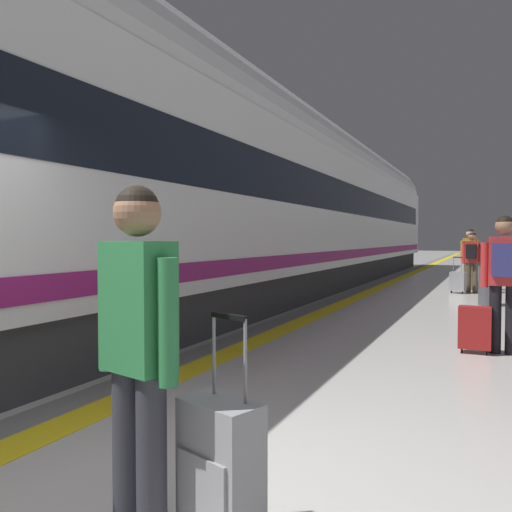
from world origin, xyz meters
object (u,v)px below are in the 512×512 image
(passenger_near, at_px, (504,272))
(duffel_bag_far, at_px, (482,285))
(rolling_suitcase_foreground, at_px, (220,470))
(passenger_far, at_px, (470,254))
(passenger_mid, at_px, (472,257))
(high_speed_train, at_px, (248,190))
(waste_bin, at_px, (489,284))
(suitcase_near, at_px, (475,328))
(traveller_foreground, at_px, (138,340))
(suitcase_mid, at_px, (458,281))

(passenger_near, distance_m, duffel_bag_far, 8.22)
(rolling_suitcase_foreground, relative_size, passenger_far, 0.64)
(passenger_mid, bearing_deg, high_speed_train, -136.70)
(duffel_bag_far, bearing_deg, waste_bin, -86.50)
(high_speed_train, height_order, suitcase_near, high_speed_train)
(passenger_near, height_order, waste_bin, passenger_near)
(traveller_foreground, xyz_separation_m, suitcase_mid, (0.66, 12.40, -0.66))
(passenger_mid, xyz_separation_m, waste_bin, (0.44, -2.60, -0.49))
(suitcase_mid, bearing_deg, traveller_foreground, -93.04)
(duffel_bag_far, bearing_deg, rolling_suitcase_foreground, -93.78)
(passenger_far, distance_m, waste_bin, 3.38)
(suitcase_near, bearing_deg, passenger_near, 16.63)
(rolling_suitcase_foreground, distance_m, waste_bin, 10.01)
(suitcase_mid, bearing_deg, passenger_near, -82.68)
(passenger_far, bearing_deg, high_speed_train, -131.79)
(passenger_mid, bearing_deg, suitcase_mid, -138.01)
(traveller_foreground, relative_size, rolling_suitcase_foreground, 1.54)
(high_speed_train, xyz_separation_m, duffel_bag_far, (4.72, 4.82, -2.35))
(duffel_bag_far, bearing_deg, passenger_far, 163.31)
(suitcase_near, height_order, suitcase_mid, suitcase_mid)
(passenger_near, height_order, suitcase_near, passenger_near)
(suitcase_near, distance_m, passenger_mid, 7.70)
(suitcase_near, relative_size, suitcase_mid, 0.61)
(suitcase_near, relative_size, duffel_bag_far, 1.32)
(high_speed_train, bearing_deg, rolling_suitcase_foreground, -65.15)
(high_speed_train, relative_size, duffel_bag_far, 82.14)
(suitcase_near, height_order, passenger_mid, passenger_mid)
(suitcase_mid, relative_size, waste_bin, 1.04)
(passenger_mid, relative_size, suitcase_mid, 1.67)
(passenger_mid, bearing_deg, passenger_near, -85.33)
(traveller_foreground, xyz_separation_m, waste_bin, (1.41, 10.09, -0.51))
(traveller_foreground, bearing_deg, suitcase_near, 75.76)
(passenger_near, bearing_deg, passenger_mid, 94.67)
(rolling_suitcase_foreground, height_order, suitcase_near, rolling_suitcase_foreground)
(traveller_foreground, xyz_separation_m, passenger_far, (0.89, 13.38, 0.03))
(traveller_foreground, xyz_separation_m, duffel_bag_far, (1.22, 13.28, -0.82))
(high_speed_train, height_order, rolling_suitcase_foreground, high_speed_train)
(traveller_foreground, bearing_deg, passenger_far, 86.19)
(passenger_mid, bearing_deg, waste_bin, -80.44)
(traveller_foreground, height_order, suitcase_near, traveller_foreground)
(high_speed_train, bearing_deg, duffel_bag_far, 45.60)
(rolling_suitcase_foreground, bearing_deg, suitcase_near, 79.27)
(high_speed_train, relative_size, passenger_far, 21.38)
(passenger_near, relative_size, suitcase_mid, 1.80)
(high_speed_train, height_order, traveller_foreground, high_speed_train)
(passenger_mid, bearing_deg, duffel_bag_far, 68.00)
(suitcase_mid, bearing_deg, waste_bin, -71.94)
(high_speed_train, height_order, passenger_mid, high_speed_train)
(passenger_mid, bearing_deg, traveller_foreground, -94.39)
(passenger_mid, height_order, passenger_far, passenger_far)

